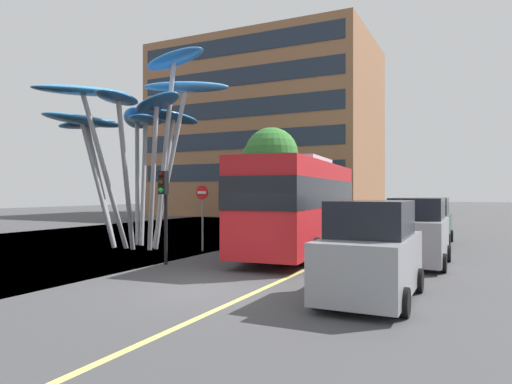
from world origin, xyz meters
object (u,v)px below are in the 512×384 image
traffic_light_kerb_near (164,197)px  car_parked_mid (417,234)px  car_parked_near (371,254)px  car_parked_far (430,222)px  traffic_light_kerb_far (225,186)px  no_entry_sign (202,208)px  leaf_sculpture (136,115)px  red_bus (301,201)px  traffic_light_island_mid (281,193)px

traffic_light_kerb_near → car_parked_mid: 8.76m
car_parked_near → car_parked_far: (0.18, 12.98, -0.03)m
car_parked_near → car_parked_far: bearing=89.2°
traffic_light_kerb_far → no_entry_sign: (-0.72, -0.63, -0.91)m
leaf_sculpture → traffic_light_kerb_far: leaf_sculpture is taller
car_parked_far → no_entry_sign: size_ratio=1.49×
car_parked_near → car_parked_far: car_parked_near is taller
red_bus → leaf_sculpture: size_ratio=1.21×
car_parked_near → car_parked_mid: bearing=86.3°
leaf_sculpture → no_entry_sign: size_ratio=3.10×
leaf_sculpture → car_parked_far: bearing=32.2°
traffic_light_island_mid → leaf_sculpture: bearing=-120.8°
red_bus → car_parked_near: bearing=-58.1°
traffic_light_kerb_near → traffic_light_island_mid: bearing=90.2°
leaf_sculpture → no_entry_sign: (3.36, 0.25, -4.16)m
car_parked_far → car_parked_mid: bearing=-88.4°
traffic_light_kerb_near → traffic_light_kerb_far: bearing=91.4°
traffic_light_island_mid → car_parked_near: size_ratio=0.83×
car_parked_far → leaf_sculpture: bearing=-147.8°
traffic_light_island_mid → car_parked_near: traffic_light_island_mid is taller
traffic_light_kerb_near → no_entry_sign: size_ratio=1.16×
traffic_light_kerb_near → leaf_sculpture: bearing=140.1°
car_parked_far → traffic_light_kerb_near: bearing=-124.9°
traffic_light_island_mid → car_parked_mid: size_ratio=0.85×
car_parked_near → no_entry_sign: 10.14m
car_parked_mid → car_parked_far: car_parked_mid is taller
traffic_light_kerb_far → car_parked_mid: 8.14m
traffic_light_island_mid → no_entry_sign: traffic_light_island_mid is taller
car_parked_near → red_bus: bearing=121.9°
traffic_light_kerb_far → car_parked_near: (7.56, -6.42, -1.69)m
traffic_light_island_mid → red_bus: bearing=-60.3°
leaf_sculpture → traffic_light_kerb_far: size_ratio=2.26×
traffic_light_island_mid → car_parked_far: (7.66, 0.46, -1.42)m
red_bus → car_parked_mid: size_ratio=2.60×
car_parked_near → no_entry_sign: bearing=145.0°
leaf_sculpture → traffic_light_kerb_far: 5.29m
red_bus → car_parked_near: size_ratio=2.56×
traffic_light_kerb_near → car_parked_near: (7.45, -2.04, -1.28)m
leaf_sculpture → car_parked_near: bearing=-25.5°
leaf_sculpture → traffic_light_kerb_near: size_ratio=2.68×
traffic_light_island_mid → car_parked_mid: bearing=-40.7°
red_bus → no_entry_sign: (-4.07, -0.97, -0.28)m
leaf_sculpture → car_parked_mid: 12.99m
traffic_light_kerb_far → car_parked_mid: bearing=-4.7°
traffic_light_island_mid → car_parked_far: 7.81m
traffic_light_kerb_far → no_entry_sign: bearing=-139.1°
car_parked_near → car_parked_far: size_ratio=0.97×
red_bus → car_parked_mid: 4.81m
traffic_light_kerb_far → car_parked_mid: (7.94, -0.66, -1.68)m
car_parked_mid → car_parked_far: size_ratio=0.96×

